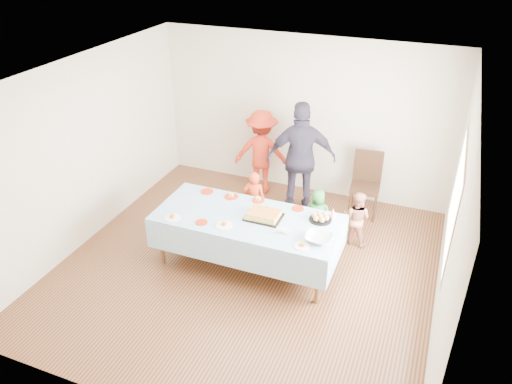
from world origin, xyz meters
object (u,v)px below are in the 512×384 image
at_px(party_table, 247,220).
at_px(birthday_cake, 264,215).
at_px(adult_left, 262,152).
at_px(dining_chair, 366,180).

bearing_deg(party_table, birthday_cake, 17.70).
bearing_deg(adult_left, party_table, 95.53).
bearing_deg(party_table, dining_chair, 58.66).
distance_m(party_table, dining_chair, 2.37).
bearing_deg(birthday_cake, dining_chair, 62.41).
height_order(party_table, adult_left, adult_left).
relative_size(birthday_cake, adult_left, 0.32).
relative_size(party_table, birthday_cake, 5.18).
distance_m(dining_chair, adult_left, 1.83).
height_order(party_table, birthday_cake, birthday_cake).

